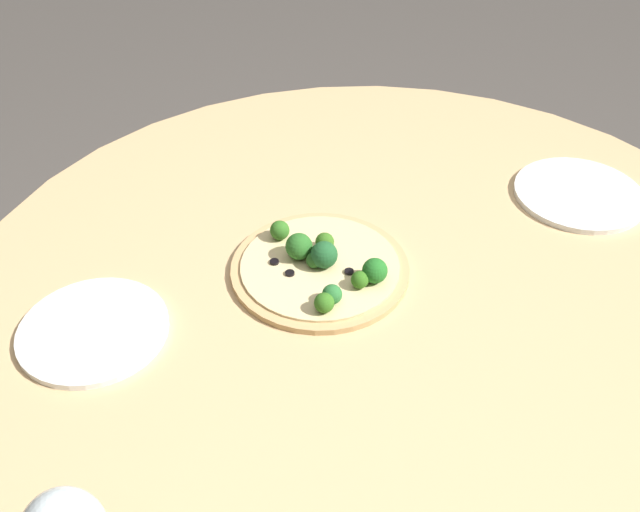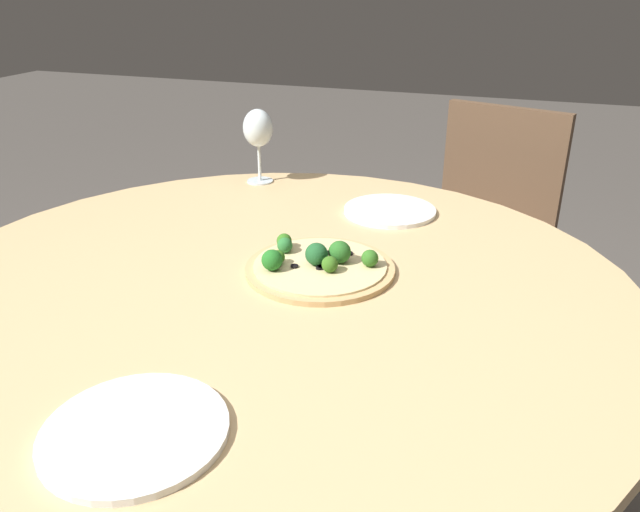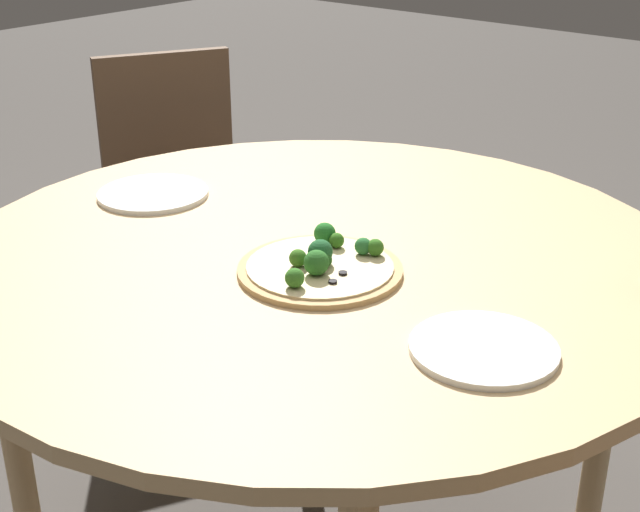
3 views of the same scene
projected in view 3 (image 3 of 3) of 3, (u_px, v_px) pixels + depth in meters
The scene contains 5 objects.
dining_table at pixel (317, 281), 1.57m from camera, with size 1.29×1.29×0.73m.
chair at pixel (181, 197), 2.50m from camera, with size 0.54×0.54×0.85m.
pizza at pixel (321, 265), 1.45m from camera, with size 0.27×0.27×0.06m.
plate_near at pixel (153, 194), 1.78m from camera, with size 0.22×0.22×0.01m.
plate_far at pixel (484, 348), 1.22m from camera, with size 0.21×0.21×0.01m.
Camera 3 is at (-0.91, 1.08, 1.35)m, focal length 50.00 mm.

